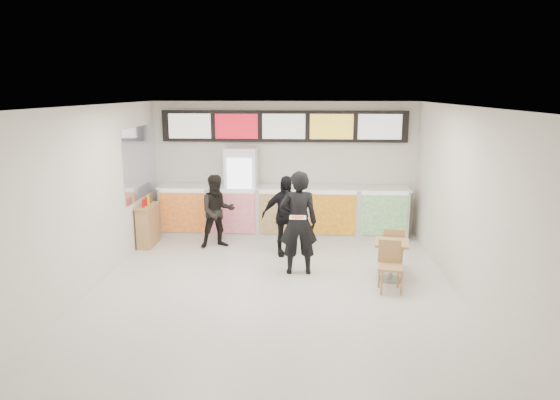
# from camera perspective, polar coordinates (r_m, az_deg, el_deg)

# --- Properties ---
(floor) EXTENTS (7.00, 7.00, 0.00)m
(floor) POSITION_cam_1_polar(r_m,az_deg,el_deg) (8.47, -0.77, -10.01)
(floor) COLOR beige
(floor) RESTS_ON ground
(ceiling) EXTENTS (7.00, 7.00, 0.00)m
(ceiling) POSITION_cam_1_polar(r_m,az_deg,el_deg) (7.84, -0.83, 10.73)
(ceiling) COLOR white
(ceiling) RESTS_ON wall_back
(wall_back) EXTENTS (6.00, 0.00, 6.00)m
(wall_back) POSITION_cam_1_polar(r_m,az_deg,el_deg) (11.46, 0.46, 3.72)
(wall_back) COLOR silver
(wall_back) RESTS_ON floor
(wall_left) EXTENTS (0.00, 7.00, 7.00)m
(wall_left) POSITION_cam_1_polar(r_m,az_deg,el_deg) (8.76, -20.78, 0.20)
(wall_left) COLOR silver
(wall_left) RESTS_ON floor
(wall_right) EXTENTS (0.00, 7.00, 7.00)m
(wall_right) POSITION_cam_1_polar(r_m,az_deg,el_deg) (8.36, 20.17, -0.30)
(wall_right) COLOR silver
(wall_right) RESTS_ON floor
(service_counter) EXTENTS (5.56, 0.77, 1.14)m
(service_counter) POSITION_cam_1_polar(r_m,az_deg,el_deg) (11.24, 0.35, -1.28)
(service_counter) COLOR silver
(service_counter) RESTS_ON floor
(menu_board) EXTENTS (5.50, 0.14, 0.70)m
(menu_board) POSITION_cam_1_polar(r_m,az_deg,el_deg) (11.27, 0.45, 8.43)
(menu_board) COLOR black
(menu_board) RESTS_ON wall_back
(drinks_fridge) EXTENTS (0.70, 0.67, 2.00)m
(drinks_fridge) POSITION_cam_1_polar(r_m,az_deg,el_deg) (11.25, -4.41, 0.93)
(drinks_fridge) COLOR white
(drinks_fridge) RESTS_ON floor
(mirror_panel) EXTENTS (0.01, 2.00, 1.50)m
(mirror_panel) POSITION_cam_1_polar(r_m,az_deg,el_deg) (10.96, -15.67, 4.18)
(mirror_panel) COLOR #B2B7BF
(mirror_panel) RESTS_ON wall_left
(customer_main) EXTENTS (0.72, 0.50, 1.87)m
(customer_main) POSITION_cam_1_polar(r_m,az_deg,el_deg) (8.86, 2.10, -2.61)
(customer_main) COLOR black
(customer_main) RESTS_ON floor
(customer_left) EXTENTS (0.91, 0.82, 1.54)m
(customer_left) POSITION_cam_1_polar(r_m,az_deg,el_deg) (10.47, -7.17, -1.30)
(customer_left) COLOR black
(customer_left) RESTS_ON floor
(customer_mid) EXTENTS (1.01, 0.61, 1.61)m
(customer_mid) POSITION_cam_1_polar(r_m,az_deg,el_deg) (9.89, 0.59, -1.80)
(customer_mid) COLOR black
(customer_mid) RESTS_ON floor
(pizza_slice) EXTENTS (0.36, 0.36, 0.02)m
(pizza_slice) POSITION_cam_1_polar(r_m,az_deg,el_deg) (8.36, 2.04, -1.95)
(pizza_slice) COLOR beige
(pizza_slice) RESTS_ON customer_main
(cafe_table) EXTENTS (0.65, 1.46, 0.83)m
(cafe_table) POSITION_cam_1_polar(r_m,az_deg,el_deg) (8.84, 12.62, -6.00)
(cafe_table) COLOR tan
(cafe_table) RESTS_ON floor
(condiment_ledge) EXTENTS (0.32, 0.78, 1.04)m
(condiment_ledge) POSITION_cam_1_polar(r_m,az_deg,el_deg) (10.93, -14.85, -2.77)
(condiment_ledge) COLOR tan
(condiment_ledge) RESTS_ON floor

